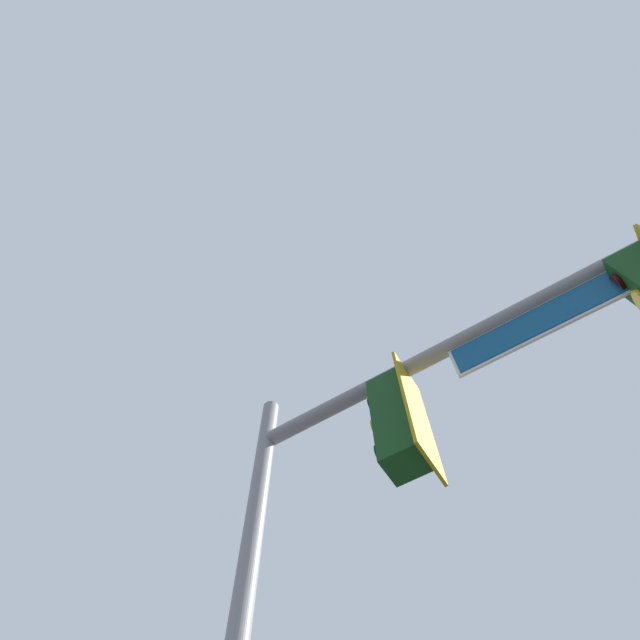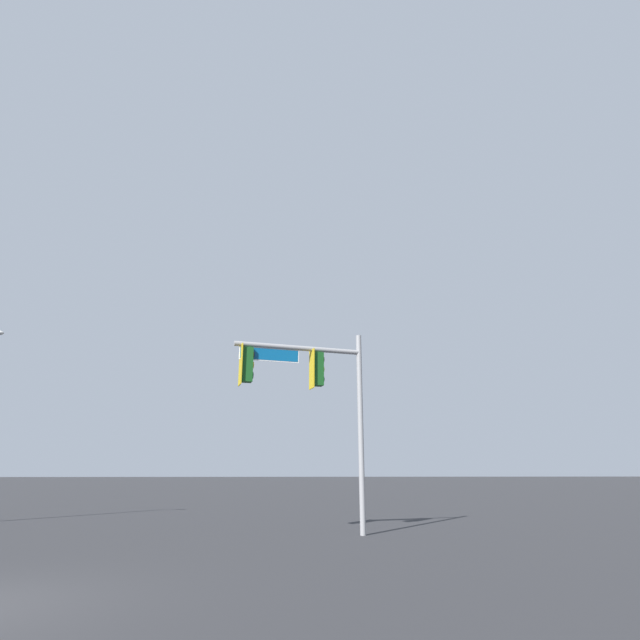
% 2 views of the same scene
% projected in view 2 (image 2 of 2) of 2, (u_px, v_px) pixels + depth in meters
% --- Properties ---
extents(signal_pole_near, '(4.26, 1.24, 6.39)m').
position_uv_depth(signal_pole_near, '(308.00, 382.00, 16.21)').
color(signal_pole_near, gray).
rests_on(signal_pole_near, ground_plane).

